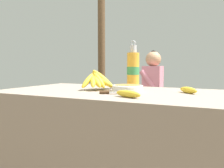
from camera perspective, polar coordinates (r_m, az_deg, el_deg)
name	(u,v)px	position (r m, az deg, el deg)	size (l,w,h in m)	color
market_counter	(117,148)	(1.58, 1.14, -15.09)	(1.49, 0.79, 0.73)	gray
banana_bunch_ripe	(98,80)	(1.58, -3.35, 0.96)	(0.20, 0.26, 0.15)	#4C381E
serving_bowl	(128,88)	(1.49, 3.77, -0.87)	(0.20, 0.20, 0.04)	silver
water_bottle	(133,70)	(1.67, 5.09, 3.47)	(0.09, 0.09, 0.34)	gold
loose_banana_front	(128,94)	(1.20, 3.87, -2.38)	(0.17, 0.10, 0.04)	gold
loose_banana_side	(188,90)	(1.46, 17.87, -1.39)	(0.14, 0.15, 0.04)	gold
knife	(113,92)	(1.34, 0.14, -2.01)	(0.20, 0.11, 0.02)	#BCBCC1
wooden_bench	(169,112)	(2.90, 13.58, -6.56)	(1.43, 0.32, 0.42)	brown
seated_vendor	(149,89)	(2.88, 8.90, -1.13)	(0.43, 0.41, 1.08)	#564C60
banana_bunch_green	(208,104)	(2.81, 22.03, -4.45)	(0.17, 0.25, 0.12)	#4C381E
support_post_near	(101,37)	(3.42, -2.55, 11.30)	(0.10, 0.10, 2.61)	#4C3823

